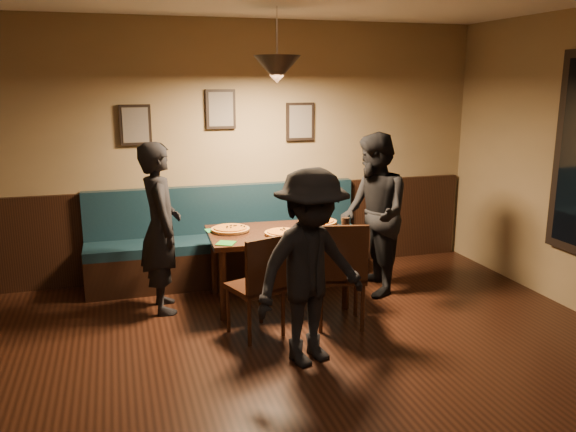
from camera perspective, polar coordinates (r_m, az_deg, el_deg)
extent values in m
plane|color=#8C704F|center=(6.50, -6.54, 6.38)|extent=(6.00, 0.00, 6.00)
cube|color=black|center=(6.63, -6.29, -1.40)|extent=(5.88, 0.06, 1.00)
cube|color=black|center=(6.34, -14.68, 8.60)|extent=(0.32, 0.04, 0.42)
cube|color=black|center=(6.43, -6.60, 10.33)|extent=(0.32, 0.04, 0.42)
cube|color=black|center=(6.66, 1.18, 9.21)|extent=(0.32, 0.04, 0.42)
cone|color=black|center=(5.50, -1.07, 14.13)|extent=(0.44, 0.44, 0.25)
cube|color=black|center=(5.78, -0.99, -4.96)|extent=(1.38, 0.93, 0.72)
imported|color=black|center=(5.58, -12.34, -1.14)|extent=(0.42, 0.61, 1.61)
imported|color=black|center=(5.97, 8.37, 0.15)|extent=(0.73, 0.88, 1.66)
imported|color=black|center=(4.44, 2.25, -5.09)|extent=(1.12, 0.87, 1.53)
cylinder|color=orange|center=(5.71, -5.65, -1.30)|extent=(0.41, 0.41, 0.04)
cylinder|color=orange|center=(5.55, -0.56, -1.66)|extent=(0.43, 0.43, 0.04)
cylinder|color=#C67025|center=(5.98, 2.92, -0.58)|extent=(0.48, 0.48, 0.04)
cylinder|color=black|center=(5.57, 5.65, -0.99)|extent=(0.10, 0.10, 0.17)
cylinder|color=#8B0504|center=(5.79, 3.51, -0.67)|extent=(0.03, 0.03, 0.12)
cube|color=#228043|center=(5.76, -7.28, -1.40)|extent=(0.16, 0.16, 0.01)
cube|color=#217C23|center=(5.30, -6.09, -2.65)|extent=(0.21, 0.21, 0.01)
cube|color=silver|center=(5.35, -0.07, -2.42)|extent=(0.18, 0.06, 0.00)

